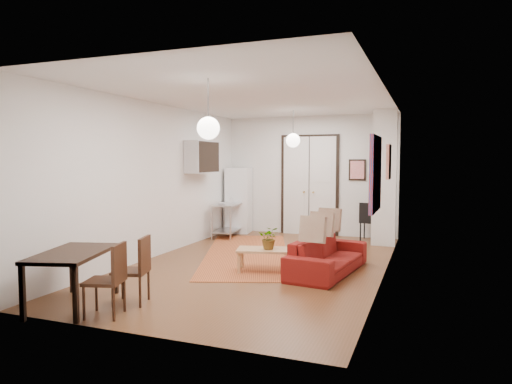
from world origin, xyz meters
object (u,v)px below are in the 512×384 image
(coffee_table, at_px, (264,252))
(dining_chair_far, at_px, (109,273))
(sofa, at_px, (328,256))
(fridge, at_px, (239,200))
(dining_chair_near, at_px, (135,264))
(black_side_chair, at_px, (370,218))
(kitchen_counter, at_px, (227,216))
(dining_table, at_px, (73,258))

(coffee_table, distance_m, dining_chair_far, 2.78)
(coffee_table, bearing_deg, sofa, 16.78)
(fridge, height_order, dining_chair_near, fridge)
(sofa, bearing_deg, black_side_chair, 3.47)
(kitchen_counter, distance_m, dining_table, 5.43)
(fridge, xyz_separation_m, dining_chair_far, (0.96, -6.22, -0.32))
(coffee_table, bearing_deg, dining_chair_far, -111.73)
(coffee_table, relative_size, black_side_chair, 1.09)
(fridge, distance_m, dining_chair_near, 5.80)
(fridge, relative_size, black_side_chair, 1.88)
(sofa, height_order, black_side_chair, black_side_chair)
(coffee_table, distance_m, dining_chair_near, 2.32)
(dining_chair_near, relative_size, black_side_chair, 0.99)
(coffee_table, relative_size, dining_chair_far, 1.11)
(dining_chair_far, bearing_deg, sofa, 128.82)
(sofa, bearing_deg, dining_chair_near, 147.54)
(sofa, distance_m, kitchen_counter, 3.97)
(sofa, xyz_separation_m, fridge, (-2.98, 3.34, 0.53))
(fridge, bearing_deg, coffee_table, -69.42)
(sofa, xyz_separation_m, coffee_table, (-0.99, -0.30, 0.05))
(dining_table, relative_size, dining_chair_far, 1.63)
(kitchen_counter, xyz_separation_m, fridge, (-0.00, 0.72, 0.32))
(dining_table, bearing_deg, sofa, 46.93)
(dining_chair_near, bearing_deg, dining_table, -70.20)
(black_side_chair, bearing_deg, dining_table, 72.73)
(dining_table, distance_m, dining_chair_near, 0.75)
(fridge, bearing_deg, sofa, -56.29)
(sofa, xyz_separation_m, dining_chair_near, (-2.02, -2.37, 0.21))
(sofa, distance_m, dining_chair_far, 3.52)
(dining_table, relative_size, dining_chair_near, 1.63)
(dining_chair_near, height_order, dining_chair_far, same)
(kitchen_counter, bearing_deg, coffee_table, -63.78)
(kitchen_counter, xyz_separation_m, black_side_chair, (3.25, 0.81, 0.01))
(fridge, height_order, dining_table, fridge)
(sofa, relative_size, black_side_chair, 2.24)
(dining_table, bearing_deg, kitchen_counter, 93.76)
(sofa, distance_m, dining_chair_near, 3.12)
(coffee_table, distance_m, dining_table, 3.00)
(coffee_table, bearing_deg, fridge, 118.58)
(fridge, relative_size, dining_chair_near, 1.90)
(coffee_table, xyz_separation_m, kitchen_counter, (-1.98, 2.92, 0.17))
(sofa, distance_m, dining_table, 3.85)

